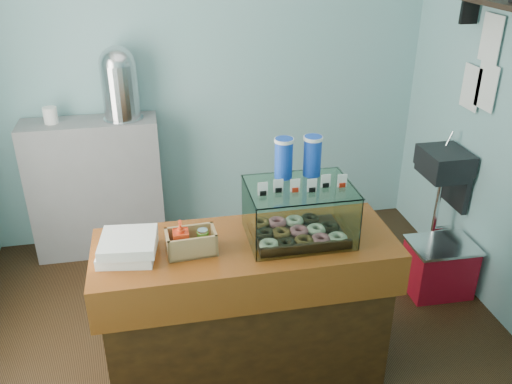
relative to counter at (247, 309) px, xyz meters
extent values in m
plane|color=black|center=(0.00, 0.25, -0.46)|extent=(3.50, 3.50, 0.00)
cube|color=#85C2C0|center=(0.00, 1.75, 0.94)|extent=(3.50, 0.04, 2.80)
cube|color=#85C2C0|center=(0.00, -1.25, 0.94)|extent=(3.50, 0.04, 2.80)
cube|color=black|center=(1.58, 0.80, 0.44)|extent=(0.30, 0.35, 0.15)
cube|color=black|center=(1.71, 0.80, 0.24)|extent=(0.04, 0.30, 0.35)
cylinder|color=silver|center=(1.65, 0.90, 0.56)|extent=(0.02, 0.02, 0.12)
cylinder|color=silver|center=(1.58, 0.80, 0.09)|extent=(0.04, 0.04, 0.45)
cube|color=black|center=(1.60, 0.55, 1.54)|extent=(0.25, 1.00, 0.03)
cube|color=black|center=(1.67, 0.95, 1.44)|extent=(0.12, 0.03, 0.18)
cube|color=white|center=(1.73, 0.70, 0.99)|extent=(0.01, 0.21, 0.30)
cube|color=white|center=(1.73, 0.87, 0.94)|extent=(0.01, 0.21, 0.30)
cube|color=white|center=(1.73, 0.75, 1.29)|extent=(0.01, 0.21, 0.30)
cube|color=#44250D|center=(0.00, 0.00, -0.04)|extent=(1.50, 0.56, 0.84)
cube|color=#51250A|center=(0.00, 0.00, 0.41)|extent=(1.60, 0.60, 0.06)
cube|color=#51250A|center=(0.00, -0.28, 0.29)|extent=(1.60, 0.04, 0.18)
cube|color=gray|center=(-0.90, 1.57, 0.09)|extent=(1.00, 0.32, 1.10)
cube|color=#361B10|center=(0.29, 0.01, 0.45)|extent=(0.48, 0.34, 0.02)
torus|color=silver|center=(0.11, -0.11, 0.48)|extent=(0.10, 0.10, 0.03)
torus|color=black|center=(0.20, -0.11, 0.48)|extent=(0.10, 0.10, 0.03)
torus|color=brown|center=(0.29, -0.11, 0.48)|extent=(0.10, 0.10, 0.03)
torus|color=pink|center=(0.38, -0.11, 0.48)|extent=(0.10, 0.10, 0.03)
torus|color=silver|center=(0.47, -0.11, 0.48)|extent=(0.10, 0.10, 0.03)
torus|color=black|center=(0.11, 0.01, 0.48)|extent=(0.10, 0.10, 0.03)
torus|color=brown|center=(0.20, 0.01, 0.48)|extent=(0.10, 0.10, 0.03)
torus|color=pink|center=(0.29, 0.01, 0.48)|extent=(0.10, 0.10, 0.03)
torus|color=silver|center=(0.38, 0.01, 0.48)|extent=(0.10, 0.10, 0.03)
torus|color=black|center=(0.47, 0.01, 0.48)|extent=(0.10, 0.10, 0.03)
torus|color=brown|center=(0.11, 0.12, 0.48)|extent=(0.10, 0.10, 0.03)
torus|color=pink|center=(0.20, 0.12, 0.48)|extent=(0.10, 0.10, 0.03)
torus|color=silver|center=(0.29, 0.12, 0.48)|extent=(0.10, 0.10, 0.03)
torus|color=black|center=(0.38, 0.12, 0.48)|extent=(0.10, 0.10, 0.03)
cube|color=white|center=(0.29, -0.19, 0.59)|extent=(0.54, 0.01, 0.29)
cube|color=white|center=(0.29, 0.20, 0.59)|extent=(0.54, 0.01, 0.29)
cube|color=white|center=(0.02, 0.01, 0.59)|extent=(0.01, 0.39, 0.29)
cube|color=white|center=(0.55, 0.01, 0.59)|extent=(0.01, 0.39, 0.29)
cube|color=white|center=(0.29, 0.01, 0.74)|extent=(0.55, 0.40, 0.01)
cube|color=white|center=(0.08, -0.04, 0.78)|extent=(0.05, 0.00, 0.07)
cube|color=black|center=(0.08, -0.04, 0.75)|extent=(0.03, 0.02, 0.02)
cube|color=white|center=(0.16, -0.04, 0.78)|extent=(0.05, 0.00, 0.07)
cube|color=black|center=(0.16, -0.04, 0.75)|extent=(0.03, 0.02, 0.02)
cube|color=white|center=(0.24, -0.04, 0.78)|extent=(0.05, 0.00, 0.07)
cube|color=red|center=(0.24, -0.04, 0.75)|extent=(0.03, 0.02, 0.02)
cube|color=white|center=(0.33, -0.04, 0.78)|extent=(0.05, 0.00, 0.07)
cube|color=black|center=(0.33, -0.04, 0.75)|extent=(0.03, 0.02, 0.02)
cube|color=white|center=(0.41, -0.04, 0.78)|extent=(0.05, 0.00, 0.07)
cube|color=black|center=(0.41, -0.04, 0.75)|extent=(0.03, 0.02, 0.02)
cube|color=white|center=(0.49, -0.04, 0.78)|extent=(0.05, 0.00, 0.07)
cube|color=red|center=(0.49, -0.04, 0.75)|extent=(0.03, 0.02, 0.02)
cylinder|color=blue|center=(0.23, 0.13, 0.85)|extent=(0.09, 0.09, 0.22)
cylinder|color=white|center=(0.23, 0.13, 0.95)|extent=(0.10, 0.10, 0.02)
cylinder|color=blue|center=(0.38, 0.13, 0.85)|extent=(0.09, 0.09, 0.22)
cylinder|color=white|center=(0.38, 0.13, 0.95)|extent=(0.10, 0.10, 0.02)
cube|color=tan|center=(-0.29, -0.04, 0.45)|extent=(0.26, 0.16, 0.01)
cube|color=tan|center=(-0.28, -0.11, 0.50)|extent=(0.25, 0.03, 0.12)
cube|color=tan|center=(-0.29, 0.03, 0.50)|extent=(0.25, 0.03, 0.12)
cube|color=tan|center=(-0.41, -0.04, 0.50)|extent=(0.02, 0.15, 0.12)
cube|color=tan|center=(-0.17, -0.03, 0.50)|extent=(0.02, 0.15, 0.12)
imported|color=#EE3A16|center=(-0.34, -0.04, 0.54)|extent=(0.08, 0.08, 0.17)
cylinder|color=#528E26|center=(-0.23, -0.03, 0.50)|extent=(0.06, 0.06, 0.10)
cylinder|color=silver|center=(-0.23, -0.03, 0.56)|extent=(0.05, 0.05, 0.01)
cube|color=white|center=(-0.61, 0.00, 0.47)|extent=(0.31, 0.31, 0.05)
cube|color=white|center=(-0.60, -0.02, 0.52)|extent=(0.30, 0.30, 0.05)
cylinder|color=silver|center=(-0.64, 1.57, 0.65)|extent=(0.29, 0.29, 0.01)
cylinder|color=silver|center=(-0.64, 1.57, 0.85)|extent=(0.26, 0.26, 0.40)
sphere|color=silver|center=(-0.64, 1.57, 1.05)|extent=(0.26, 0.26, 0.26)
cube|color=#A90D1F|center=(1.49, 0.51, -0.27)|extent=(0.44, 0.33, 0.38)
cube|color=silver|center=(1.49, 0.51, -0.07)|extent=(0.46, 0.35, 0.02)
camera|label=1|loc=(-0.42, -2.40, 1.95)|focal=38.00mm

